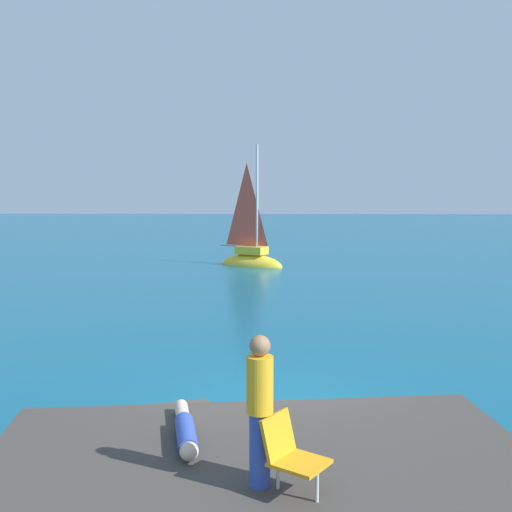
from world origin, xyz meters
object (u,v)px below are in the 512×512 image
(sailboat_near, at_px, (251,259))
(beach_chair, at_px, (290,451))
(person_sunbather, at_px, (185,431))
(person_standing, at_px, (260,407))

(sailboat_near, xyz_separation_m, beach_chair, (1.03, -24.20, 0.80))
(person_sunbather, relative_size, beach_chair, 2.19)
(person_standing, relative_size, beach_chair, 2.03)
(sailboat_near, bearing_deg, person_standing, -58.58)
(sailboat_near, relative_size, person_standing, 4.00)
(sailboat_near, height_order, person_sunbather, sailboat_near)
(person_standing, bearing_deg, sailboat_near, 135.02)
(beach_chair, bearing_deg, person_standing, -169.05)
(person_sunbather, height_order, beach_chair, beach_chair)
(person_sunbather, relative_size, person_standing, 1.08)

